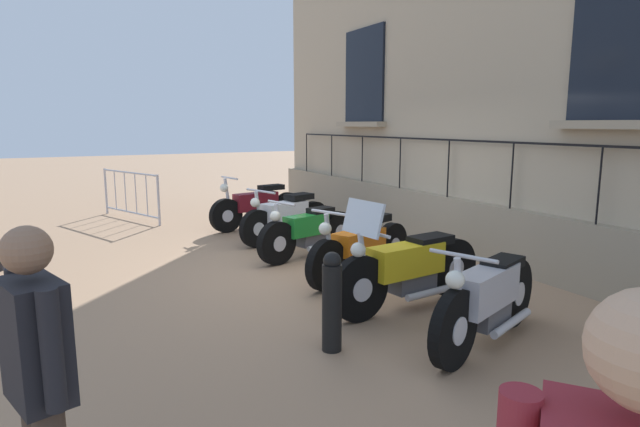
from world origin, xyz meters
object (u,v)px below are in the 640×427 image
Objects in this scene: crowd_barrier at (131,194)px; pedestrian_walking at (39,378)px; bollard at (332,301)px; motorcycle_orange at (361,248)px; motorcycle_white at (286,218)px; motorcycle_silver at (487,300)px; motorcycle_green at (308,232)px; motorcycle_yellow at (408,269)px; motorcycle_maroon at (258,207)px.

pedestrian_walking is (1.60, 9.27, 0.35)m from crowd_barrier.
motorcycle_orange is at bearing -128.28° from bollard.
motorcycle_white is 0.92× the size of crowd_barrier.
motorcycle_silver is 0.91× the size of crowd_barrier.
motorcycle_orange is at bearing 89.95° from motorcycle_white.
motorcycle_orange is (-0.14, 1.33, 0.02)m from motorcycle_green.
pedestrian_walking reaches higher than crowd_barrier.
motorcycle_white is 1.19m from motorcycle_green.
bollard is (1.28, 0.58, 0.00)m from motorcycle_yellow.
motorcycle_silver is (0.09, 2.38, 0.03)m from motorcycle_orange.
motorcycle_orange is at bearing 109.42° from crowd_barrier.
motorcycle_silver is at bearing 90.71° from motorcycle_green.
motorcycle_white is 4.56m from bollard.
motorcycle_green is 0.90× the size of crowd_barrier.
motorcycle_maroon is 1.09× the size of motorcycle_white.
motorcycle_maroon is 1.00× the size of crowd_barrier.
motorcycle_orange is 6.41m from crowd_barrier.
motorcycle_orange is at bearing -96.88° from motorcycle_yellow.
motorcycle_yellow is at bearing 105.22° from crowd_barrier.
motorcycle_yellow reaches higher than motorcycle_orange.
pedestrian_walking is at bearing 80.20° from crowd_barrier.
motorcycle_yellow is 1.41m from bollard.
motorcycle_white is 4.13m from crowd_barrier.
bollard is at bearing 24.29° from motorcycle_yellow.
pedestrian_walking is at bearing 29.08° from motorcycle_yellow.
motorcycle_silver is at bearing 89.29° from motorcycle_maroon.
motorcycle_maroon reaches higher than crowd_barrier.
motorcycle_yellow is 1.15m from motorcycle_silver.
motorcycle_silver is (0.08, 6.27, 0.02)m from motorcycle_maroon.
motorcycle_orange reaches higher than motorcycle_green.
motorcycle_yellow is at bearing -155.71° from bollard.
pedestrian_walking is (3.73, 3.23, 0.50)m from motorcycle_orange.
pedestrian_walking is at bearing 31.58° from bollard.
motorcycle_white is 2.06× the size of bollard.
crowd_barrier is at bearing -58.88° from motorcycle_white.
motorcycle_maroon is at bearing 134.36° from crowd_barrier.
motorcycle_green is 5.83m from pedestrian_walking.
crowd_barrier is 9.42m from pedestrian_walking.
motorcycle_maroon is at bearing -90.71° from motorcycle_silver.
bollard is at bearing -148.42° from pedestrian_walking.
motorcycle_silver is 8.67m from crowd_barrier.
motorcycle_yellow is at bearing 89.82° from motorcycle_green.
crowd_barrier is (2.11, -2.16, 0.14)m from motorcycle_maroon.
motorcycle_green is 1.34m from motorcycle_orange.
crowd_barrier is at bearing -45.64° from motorcycle_maroon.
pedestrian_walking reaches higher than motorcycle_maroon.
motorcycle_maroon is at bearing -89.75° from motorcycle_orange.
motorcycle_white is (-0.02, 1.37, 0.01)m from motorcycle_maroon.
motorcycle_maroon is at bearing -117.58° from pedestrian_walking.
motorcycle_yellow is 1.13× the size of motorcycle_silver.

